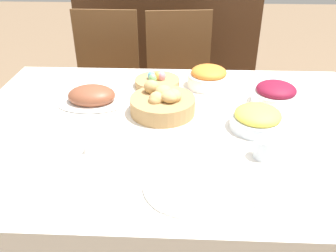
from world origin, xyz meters
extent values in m
cube|color=white|center=(0.00, 0.00, 0.38)|extent=(1.66, 1.16, 0.75)
cylinder|color=brown|center=(-0.68, 0.65, 0.22)|extent=(0.03, 0.03, 0.44)
cylinder|color=brown|center=(-0.29, 0.64, 0.22)|extent=(0.03, 0.03, 0.44)
cylinder|color=brown|center=(-0.67, 1.04, 0.22)|extent=(0.03, 0.03, 0.44)
cylinder|color=brown|center=(-0.28, 1.03, 0.22)|extent=(0.03, 0.03, 0.44)
cube|color=brown|center=(-0.48, 0.84, 0.45)|extent=(0.43, 0.43, 0.02)
cube|color=brown|center=(-0.47, 1.04, 0.71)|extent=(0.42, 0.03, 0.50)
cylinder|color=brown|center=(-0.15, 0.63, 0.22)|extent=(0.03, 0.03, 0.44)
cylinder|color=brown|center=(0.23, 0.67, 0.22)|extent=(0.03, 0.03, 0.44)
cylinder|color=brown|center=(-0.20, 1.01, 0.22)|extent=(0.03, 0.03, 0.44)
cylinder|color=brown|center=(0.19, 1.06, 0.22)|extent=(0.03, 0.03, 0.44)
cube|color=brown|center=(0.02, 0.84, 0.45)|extent=(0.46, 0.46, 0.02)
cube|color=brown|center=(0.00, 1.04, 0.71)|extent=(0.42, 0.06, 0.50)
cube|color=#4C2D19|center=(-0.10, 1.65, 0.49)|extent=(1.39, 0.44, 0.99)
cylinder|color=#AD8451|center=(-0.05, 0.09, 0.79)|extent=(0.27, 0.27, 0.07)
ellipsoid|color=tan|center=(-0.07, 0.07, 0.83)|extent=(0.09, 0.09, 0.05)
ellipsoid|color=tan|center=(-0.10, 0.14, 0.84)|extent=(0.08, 0.07, 0.06)
ellipsoid|color=tan|center=(-0.01, 0.08, 0.83)|extent=(0.09, 0.10, 0.05)
ellipsoid|color=tan|center=(-0.05, 0.10, 0.84)|extent=(0.10, 0.10, 0.06)
ellipsoid|color=tan|center=(-0.07, 0.06, 0.83)|extent=(0.09, 0.09, 0.05)
ellipsoid|color=tan|center=(-0.02, 0.07, 0.84)|extent=(0.10, 0.10, 0.05)
ellipsoid|color=tan|center=(-0.02, 0.06, 0.84)|extent=(0.09, 0.08, 0.04)
cylinder|color=#AD8451|center=(-0.09, 0.36, 0.77)|extent=(0.21, 0.21, 0.03)
ellipsoid|color=#F29E4C|center=(-0.08, 0.36, 0.80)|extent=(0.03, 0.03, 0.04)
ellipsoid|color=#F29E4C|center=(-0.09, 0.36, 0.80)|extent=(0.04, 0.04, 0.05)
ellipsoid|color=#60B2E0|center=(-0.12, 0.36, 0.80)|extent=(0.03, 0.03, 0.04)
ellipsoid|color=pink|center=(-0.07, 0.35, 0.80)|extent=(0.04, 0.04, 0.05)
ellipsoid|color=#7FCC7A|center=(-0.11, 0.32, 0.80)|extent=(0.04, 0.04, 0.05)
ellipsoid|color=white|center=(-0.36, 0.17, 0.76)|extent=(0.32, 0.22, 0.01)
ellipsoid|color=brown|center=(-0.36, 0.17, 0.79)|extent=(0.21, 0.16, 0.09)
cylinder|color=white|center=(0.15, 0.37, 0.78)|extent=(0.20, 0.20, 0.06)
ellipsoid|color=orange|center=(0.15, 0.37, 0.82)|extent=(0.17, 0.17, 0.06)
cylinder|color=silver|center=(0.32, -0.02, 0.78)|extent=(0.21, 0.21, 0.05)
ellipsoid|color=#F4DB4C|center=(0.32, -0.02, 0.81)|extent=(0.18, 0.18, 0.06)
cylinder|color=white|center=(0.43, 0.20, 0.78)|extent=(0.20, 0.20, 0.06)
ellipsoid|color=maroon|center=(0.43, 0.20, 0.82)|extent=(0.17, 0.17, 0.06)
cylinder|color=white|center=(0.05, -0.38, 0.76)|extent=(0.27, 0.27, 0.01)
cube|color=silver|center=(-0.11, -0.38, 0.76)|extent=(0.02, 0.17, 0.00)
cube|color=silver|center=(0.21, -0.38, 0.76)|extent=(0.02, 0.17, 0.00)
cube|color=silver|center=(0.24, -0.38, 0.76)|extent=(0.02, 0.17, 0.00)
cylinder|color=silver|center=(0.31, -0.21, 0.79)|extent=(0.07, 0.07, 0.07)
cube|color=white|center=(-0.24, -0.19, 0.77)|extent=(0.12, 0.07, 0.03)
camera|label=1|loc=(0.03, -1.21, 1.45)|focal=38.00mm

